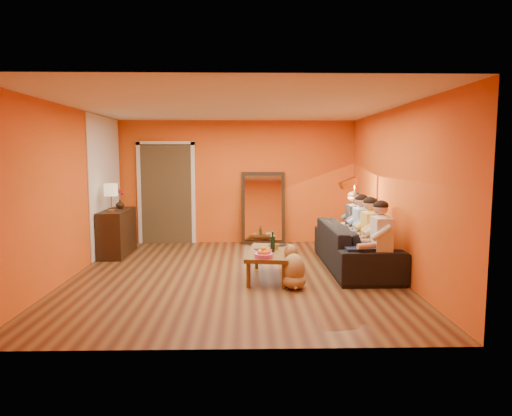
{
  "coord_description": "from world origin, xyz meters",
  "views": [
    {
      "loc": [
        0.18,
        -6.97,
        1.85
      ],
      "look_at": [
        0.35,
        0.5,
        1.0
      ],
      "focal_mm": 32.0,
      "sensor_mm": 36.0,
      "label": 1
    }
  ],
  "objects_px": {
    "person_mid_left": "(371,236)",
    "person_mid_right": "(362,230)",
    "laptop": "(279,246)",
    "tumbler": "(276,247)",
    "sofa": "(355,246)",
    "mirror_frame": "(263,208)",
    "sideboard": "(117,232)",
    "person_far_right": "(354,225)",
    "floor_lamp": "(354,220)",
    "wine_bottle": "(273,242)",
    "coffee_table": "(269,265)",
    "person_far_left": "(381,243)",
    "dog": "(294,266)",
    "vase": "(120,204)",
    "table_lamp": "(111,198)"
  },
  "relations": [
    {
      "from": "wine_bottle",
      "to": "laptop",
      "type": "bearing_deg",
      "value": 72.0
    },
    {
      "from": "vase",
      "to": "mirror_frame",
      "type": "bearing_deg",
      "value": 16.57
    },
    {
      "from": "dog",
      "to": "wine_bottle",
      "type": "relative_size",
      "value": 2.0
    },
    {
      "from": "person_mid_left",
      "to": "person_mid_right",
      "type": "height_order",
      "value": "same"
    },
    {
      "from": "table_lamp",
      "to": "person_far_left",
      "type": "bearing_deg",
      "value": -22.36
    },
    {
      "from": "person_mid_right",
      "to": "sofa",
      "type": "bearing_deg",
      "value": -142.43
    },
    {
      "from": "sofa",
      "to": "person_far_right",
      "type": "xyz_separation_m",
      "value": [
        0.13,
        0.65,
        0.25
      ]
    },
    {
      "from": "person_far_left",
      "to": "person_mid_left",
      "type": "relative_size",
      "value": 1.0
    },
    {
      "from": "wine_bottle",
      "to": "laptop",
      "type": "distance_m",
      "value": 0.44
    },
    {
      "from": "mirror_frame",
      "to": "table_lamp",
      "type": "bearing_deg",
      "value": -153.68
    },
    {
      "from": "mirror_frame",
      "to": "sofa",
      "type": "height_order",
      "value": "mirror_frame"
    },
    {
      "from": "table_lamp",
      "to": "coffee_table",
      "type": "xyz_separation_m",
      "value": [
        2.77,
        -1.43,
        -0.9
      ]
    },
    {
      "from": "floor_lamp",
      "to": "laptop",
      "type": "bearing_deg",
      "value": -158.16
    },
    {
      "from": "sideboard",
      "to": "dog",
      "type": "relative_size",
      "value": 1.9
    },
    {
      "from": "tumbler",
      "to": "vase",
      "type": "bearing_deg",
      "value": 147.26
    },
    {
      "from": "vase",
      "to": "dog",
      "type": "bearing_deg",
      "value": -38.68
    },
    {
      "from": "table_lamp",
      "to": "dog",
      "type": "xyz_separation_m",
      "value": [
        3.1,
        -1.93,
        -0.79
      ]
    },
    {
      "from": "table_lamp",
      "to": "wine_bottle",
      "type": "bearing_deg",
      "value": -27.67
    },
    {
      "from": "laptop",
      "to": "tumbler",
      "type": "bearing_deg",
      "value": -114.46
    },
    {
      "from": "laptop",
      "to": "person_mid_left",
      "type": "bearing_deg",
      "value": -16.59
    },
    {
      "from": "person_far_left",
      "to": "tumbler",
      "type": "bearing_deg",
      "value": 161.72
    },
    {
      "from": "person_far_left",
      "to": "person_far_right",
      "type": "height_order",
      "value": "same"
    },
    {
      "from": "sideboard",
      "to": "sofa",
      "type": "bearing_deg",
      "value": -14.52
    },
    {
      "from": "coffee_table",
      "to": "wine_bottle",
      "type": "bearing_deg",
      "value": -37.69
    },
    {
      "from": "floor_lamp",
      "to": "wine_bottle",
      "type": "height_order",
      "value": "floor_lamp"
    },
    {
      "from": "person_far_right",
      "to": "tumbler",
      "type": "height_order",
      "value": "person_far_right"
    },
    {
      "from": "person_mid_left",
      "to": "tumbler",
      "type": "bearing_deg",
      "value": -177.58
    },
    {
      "from": "laptop",
      "to": "vase",
      "type": "xyz_separation_m",
      "value": [
        -2.95,
        1.63,
        0.5
      ]
    },
    {
      "from": "table_lamp",
      "to": "person_far_right",
      "type": "xyz_separation_m",
      "value": [
        4.37,
        -0.15,
        -0.49
      ]
    },
    {
      "from": "coffee_table",
      "to": "floor_lamp",
      "type": "distance_m",
      "value": 2.02
    },
    {
      "from": "mirror_frame",
      "to": "sideboard",
      "type": "xyz_separation_m",
      "value": [
        -2.79,
        -1.08,
        -0.34
      ]
    },
    {
      "from": "person_far_left",
      "to": "laptop",
      "type": "relative_size",
      "value": 3.85
    },
    {
      "from": "sofa",
      "to": "mirror_frame",
      "type": "bearing_deg",
      "value": 33.66
    },
    {
      "from": "coffee_table",
      "to": "sideboard",
      "type": "bearing_deg",
      "value": 155.35
    },
    {
      "from": "wine_bottle",
      "to": "vase",
      "type": "height_order",
      "value": "vase"
    },
    {
      "from": "coffee_table",
      "to": "floor_lamp",
      "type": "height_order",
      "value": "floor_lamp"
    },
    {
      "from": "sofa",
      "to": "person_mid_right",
      "type": "distance_m",
      "value": 0.3
    },
    {
      "from": "dog",
      "to": "person_far_left",
      "type": "height_order",
      "value": "person_far_left"
    },
    {
      "from": "person_far_left",
      "to": "sofa",
      "type": "bearing_deg",
      "value": 97.41
    },
    {
      "from": "person_far_left",
      "to": "tumbler",
      "type": "height_order",
      "value": "person_far_left"
    },
    {
      "from": "person_mid_left",
      "to": "person_mid_right",
      "type": "relative_size",
      "value": 1.0
    },
    {
      "from": "sideboard",
      "to": "tumbler",
      "type": "xyz_separation_m",
      "value": [
        2.89,
        -1.61,
        0.04
      ]
    },
    {
      "from": "coffee_table",
      "to": "wine_bottle",
      "type": "relative_size",
      "value": 3.94
    },
    {
      "from": "sideboard",
      "to": "laptop",
      "type": "xyz_separation_m",
      "value": [
        2.95,
        -1.38,
        0.01
      ]
    },
    {
      "from": "dog",
      "to": "vase",
      "type": "distance_m",
      "value": 4.02
    },
    {
      "from": "sideboard",
      "to": "table_lamp",
      "type": "height_order",
      "value": "table_lamp"
    },
    {
      "from": "person_far_right",
      "to": "tumbler",
      "type": "distance_m",
      "value": 1.89
    },
    {
      "from": "person_far_left",
      "to": "person_far_right",
      "type": "distance_m",
      "value": 1.65
    },
    {
      "from": "person_far_right",
      "to": "dog",
      "type": "bearing_deg",
      "value": -125.56
    },
    {
      "from": "person_far_left",
      "to": "person_mid_left",
      "type": "height_order",
      "value": "same"
    }
  ]
}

